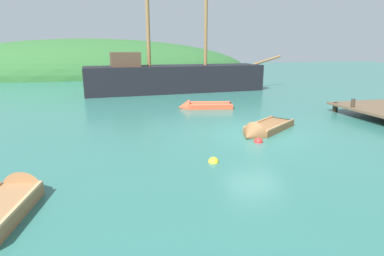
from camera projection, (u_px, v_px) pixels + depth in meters
ground_plane at (255, 134)px, 13.57m from camera, size 120.00×120.00×0.00m
shore_hill at (93, 74)px, 43.41m from camera, size 45.63×18.87×9.61m
sailing_ship at (174, 81)px, 26.33m from camera, size 17.54×4.34×12.96m
rowboat_center at (263, 131)px, 13.74m from camera, size 3.51×2.98×1.09m
rowboat_far at (9, 204)px, 7.26m from camera, size 1.59×3.19×1.04m
rowboat_outer_left at (202, 107)px, 19.19m from camera, size 3.43×1.61×0.95m
buoy_red at (258, 142)px, 12.36m from camera, size 0.36×0.36×0.36m
buoy_yellow at (214, 162)px, 10.21m from camera, size 0.35×0.35×0.35m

